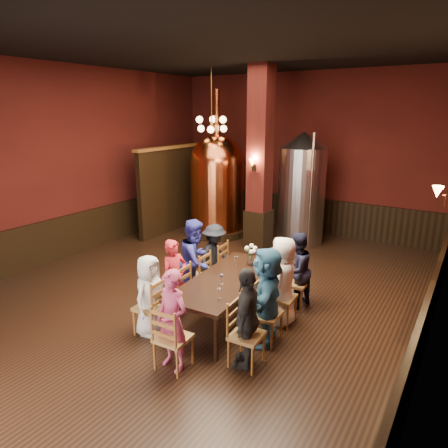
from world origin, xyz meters
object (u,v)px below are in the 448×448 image
Objects in this scene: dining_table at (228,281)px; copper_kettle at (217,184)px; steel_vessel at (302,189)px; person_0 at (149,295)px; rose_vase at (250,252)px; person_1 at (175,278)px; person_2 at (196,261)px.

copper_kettle reaches higher than dining_table.
steel_vessel reaches higher than dining_table.
person_0 reaches higher than rose_vase.
rose_vase reaches higher than dining_table.
person_1 is 4.92m from copper_kettle.
person_0 is 3.37× the size of rose_vase.
person_0 is (-0.79, -1.05, -0.03)m from dining_table.
person_2 is at bearing -61.86° from copper_kettle.
dining_table is 6.31× the size of rose_vase.
dining_table is 5.01m from copper_kettle.
dining_table is 0.62× the size of copper_kettle.
person_1 is at bearing -65.11° from copper_kettle.
person_0 is 0.67m from person_1.
rose_vase is (0.82, 1.77, 0.35)m from person_0.
steel_vessel reaches higher than rose_vase.
copper_kettle is 10.26× the size of rose_vase.
dining_table is at bearing -53.50° from person_1.
copper_kettle is (-2.09, 5.08, 0.80)m from person_0.
rose_vase is at bearing -26.18° from person_1.
person_0 is at bearing -67.66° from copper_kettle.
steel_vessel is at bearing -17.87° from person_2.
person_1 is 0.47× the size of steel_vessel.
person_1 is 0.87× the size of person_2.
copper_kettle reaches higher than steel_vessel.
steel_vessel is (0.31, 4.25, 0.68)m from person_2.
person_1 is 3.53× the size of rose_vase.
copper_kettle is (-2.87, 4.03, 0.77)m from dining_table.
steel_vessel is at bearing 8.68° from person_1.
person_1 reaches higher than rose_vase.
dining_table is at bearing -92.49° from rose_vase.
copper_kettle reaches higher than person_2.
person_1 is 0.67m from person_2.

